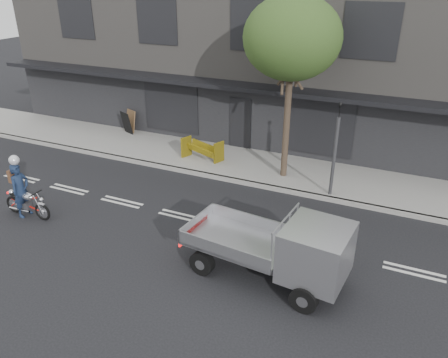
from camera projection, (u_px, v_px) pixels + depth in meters
ground at (181, 216)px, 14.48m from camera, size 80.00×80.00×0.00m
sidewalk at (236, 163)px, 18.31m from camera, size 32.00×3.20×0.15m
kerb at (220, 178)px, 17.00m from camera, size 32.00×0.20×0.15m
building_main at (288, 44)px, 22.05m from camera, size 26.00×10.00×8.00m
street_tree at (292, 39)px, 14.84m from camera, size 3.40×3.40×6.74m
traffic_light_pole at (334, 155)px, 14.96m from camera, size 0.12×0.12×3.50m
motorcycle at (27, 203)px, 14.30m from camera, size 1.86×0.54×0.96m
rider at (21, 190)px, 14.17m from camera, size 0.45×0.67×1.83m
flatbed_ute at (300, 250)px, 10.78m from camera, size 4.39×2.13×1.96m
construction_barrier at (200, 151)px, 18.10m from camera, size 1.77×1.22×0.92m
sandwich_board at (126, 123)px, 21.17m from camera, size 0.80×0.68×1.08m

